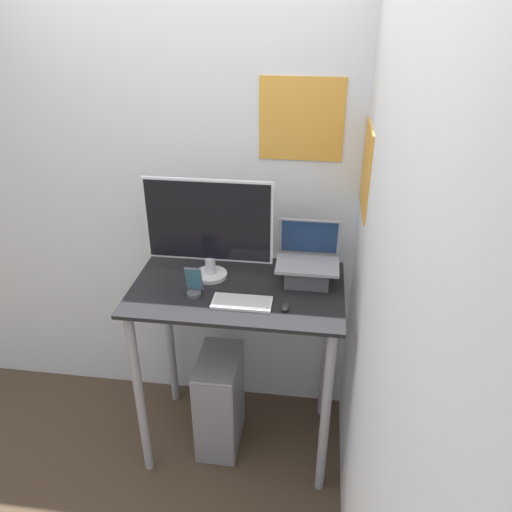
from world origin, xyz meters
TOP-DOWN VIEW (x-y plane):
  - ground_plane at (0.00, 0.00)m, footprint 12.00×12.00m
  - wall_back at (0.00, 0.73)m, footprint 6.00×0.06m
  - wall_side_right at (0.61, 0.00)m, footprint 0.06×6.00m
  - desk at (0.00, 0.32)m, footprint 1.05×0.64m
  - laptop at (0.34, 0.41)m, footprint 0.31×0.22m
  - monitor at (-0.15, 0.41)m, footprint 0.63×0.17m
  - keyboard at (0.05, 0.17)m, footprint 0.28×0.13m
  - mouse at (0.25, 0.15)m, footprint 0.04×0.06m
  - cell_phone at (-0.19, 0.22)m, footprint 0.08×0.07m
  - computer_tower at (-0.11, 0.30)m, footprint 0.22×0.38m

SIDE VIEW (x-z plane):
  - ground_plane at x=0.00m, z-range 0.00..0.00m
  - computer_tower at x=-0.11m, z-range 0.00..0.60m
  - desk at x=0.00m, z-range 0.30..1.35m
  - keyboard at x=0.05m, z-range 1.05..1.07m
  - mouse at x=0.25m, z-range 1.05..1.08m
  - cell_phone at x=-0.19m, z-range 1.03..1.18m
  - laptop at x=0.34m, z-range 0.98..1.29m
  - wall_side_right at x=0.61m, z-range 0.00..2.60m
  - wall_back at x=0.00m, z-range 0.00..2.60m
  - monitor at x=-0.15m, z-range 1.06..1.59m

